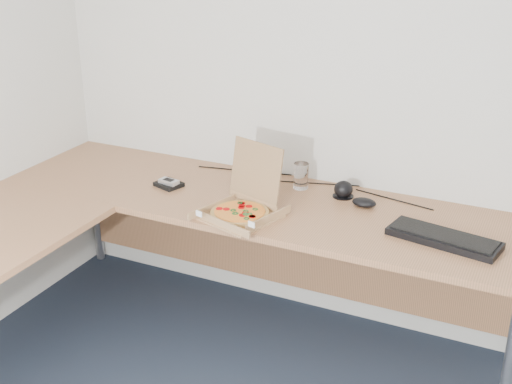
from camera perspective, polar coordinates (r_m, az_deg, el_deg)
The scene contains 10 objects.
room_shell at distance 1.61m, azimuth -5.04°, elevation -4.46°, with size 3.50×3.50×2.50m, color silver, non-canonical shape.
desk at distance 2.99m, azimuth -9.03°, elevation -2.98°, with size 2.50×2.20×0.73m.
pizza_box at distance 2.98m, azimuth -1.22°, elevation -1.43°, with size 0.29×0.33×0.29m.
drinking_glass at distance 3.28m, azimuth 3.79°, elevation 1.36°, with size 0.07×0.07×0.13m, color silver.
keyboard at distance 2.87m, azimuth 15.44°, elevation -3.77°, with size 0.45×0.16×0.03m, color black.
mouse at distance 3.12m, azimuth 9.03°, elevation -0.87°, with size 0.11×0.07×0.04m, color black.
wallet at distance 3.34m, azimuth -7.30°, elevation 0.64°, with size 0.12×0.10×0.02m, color black.
phone at distance 3.32m, azimuth -7.31°, elevation 0.87°, with size 0.10×0.05×0.02m, color #B2B5BA.
dome_speaker at distance 3.20m, azimuth 7.33°, elevation 0.31°, with size 0.10×0.10×0.08m, color black.
cable_bundle at distance 3.36m, azimuth 4.18°, elevation 0.79°, with size 0.59×0.04×0.01m, color black, non-canonical shape.
Camera 1 is at (0.74, -1.23, 1.98)m, focal length 47.82 mm.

